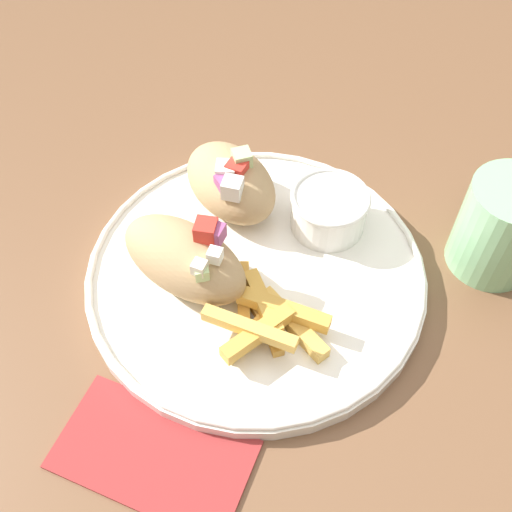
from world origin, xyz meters
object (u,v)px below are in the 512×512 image
Objects in this scene: pita_sandwich_far at (231,182)px; water_glass at (501,231)px; plate at (256,272)px; fries_pile at (265,317)px; sauce_ramekin at (329,209)px; pita_sandwich_near at (185,258)px.

pita_sandwich_far is 0.25m from water_glass.
water_glass reaches higher than plate.
plate is at bearing 137.10° from fries_pile.
water_glass is at bearing 45.77° from plate.
plate is at bearing -18.83° from pita_sandwich_far.
pita_sandwich_far is at bearing -157.00° from sauce_ramekin.
fries_pile is at bearing -78.51° from sauce_ramekin.
plate is 0.22m from water_glass.
sauce_ramekin is 0.15m from water_glass.
pita_sandwich_near is 1.05× the size of pita_sandwich_far.
water_glass is at bearing 42.18° from pita_sandwich_near.
plate is 0.07m from pita_sandwich_near.
water_glass reaches higher than pita_sandwich_near.
pita_sandwich_far reaches higher than fries_pile.
sauce_ramekin is (0.06, 0.13, -0.01)m from pita_sandwich_near.
pita_sandwich_near is at bearing -133.49° from water_glass.
pita_sandwich_far is 1.66× the size of sauce_ramekin.
pita_sandwich_near is at bearing -57.34° from pita_sandwich_far.
pita_sandwich_near is 1.10× the size of fries_pile.
fries_pile is (0.04, -0.04, 0.02)m from plate.
pita_sandwich_near is 1.39× the size of water_glass.
water_glass is (0.20, 0.21, -0.00)m from pita_sandwich_near.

